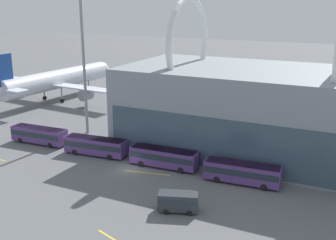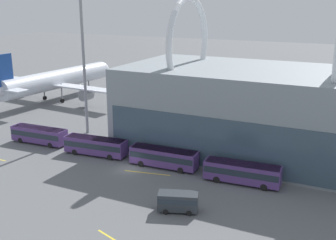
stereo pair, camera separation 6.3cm
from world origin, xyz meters
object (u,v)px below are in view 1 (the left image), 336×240
(shuttle_bus_2, at_px, (164,156))
(airliner_at_gate_near, at_px, (54,80))
(airliner_at_gate_far, at_px, (248,94))
(shuttle_bus_1, at_px, (96,145))
(shuttle_bus_3, at_px, (242,172))
(floodlight_mast, at_px, (82,21))
(service_van_foreground, at_px, (178,201))
(shuttle_bus_0, at_px, (39,134))

(shuttle_bus_2, bearing_deg, airliner_at_gate_near, 145.97)
(airliner_at_gate_far, xyz_separation_m, shuttle_bus_2, (-3.19, -36.86, -3.29))
(shuttle_bus_1, bearing_deg, shuttle_bus_3, -5.64)
(shuttle_bus_2, height_order, floodlight_mast, floodlight_mast)
(service_van_foreground, relative_size, floodlight_mast, 0.18)
(shuttle_bus_0, distance_m, floodlight_mast, 22.54)
(airliner_at_gate_near, height_order, floodlight_mast, floodlight_mast)
(shuttle_bus_3, height_order, floodlight_mast, floodlight_mast)
(service_van_foreground, bearing_deg, shuttle_bus_3, -132.03)
(shuttle_bus_0, bearing_deg, service_van_foreground, -22.56)
(shuttle_bus_2, bearing_deg, floodlight_mast, 154.14)
(shuttle_bus_3, relative_size, service_van_foreground, 2.05)
(airliner_at_gate_near, relative_size, shuttle_bus_1, 3.73)
(airliner_at_gate_far, height_order, floodlight_mast, floodlight_mast)
(airliner_at_gate_near, relative_size, shuttle_bus_3, 3.74)
(shuttle_bus_1, distance_m, service_van_foreground, 24.33)
(shuttle_bus_0, height_order, floodlight_mast, floodlight_mast)
(airliner_at_gate_far, distance_m, service_van_foreground, 49.48)
(airliner_at_gate_far, bearing_deg, floodlight_mast, 145.85)
(shuttle_bus_1, bearing_deg, shuttle_bus_0, 173.01)
(airliner_at_gate_far, relative_size, shuttle_bus_1, 3.27)
(airliner_at_gate_near, height_order, shuttle_bus_2, airliner_at_gate_near)
(airliner_at_gate_near, bearing_deg, shuttle_bus_3, -111.48)
(shuttle_bus_3, bearing_deg, shuttle_bus_0, 175.57)
(shuttle_bus_1, height_order, shuttle_bus_2, same)
(floodlight_mast, bearing_deg, shuttle_bus_2, -23.15)
(shuttle_bus_3, bearing_deg, shuttle_bus_2, 174.38)
(shuttle_bus_0, relative_size, shuttle_bus_1, 0.99)
(airliner_at_gate_near, distance_m, service_van_foreground, 68.12)
(shuttle_bus_3, distance_m, floodlight_mast, 41.53)
(airliner_at_gate_far, height_order, shuttle_bus_3, airliner_at_gate_far)
(shuttle_bus_1, distance_m, floodlight_mast, 24.09)
(shuttle_bus_0, xyz_separation_m, shuttle_bus_1, (12.99, -0.38, 0.00))
(airliner_at_gate_far, relative_size, shuttle_bus_3, 3.29)
(shuttle_bus_0, relative_size, floodlight_mast, 0.36)
(airliner_at_gate_near, distance_m, shuttle_bus_0, 35.01)
(shuttle_bus_0, bearing_deg, airliner_at_gate_far, 48.82)
(airliner_at_gate_near, xyz_separation_m, service_van_foreground, (54.63, -40.49, -4.06))
(airliner_at_gate_near, xyz_separation_m, shuttle_bus_0, (20.44, -28.18, -3.72))
(airliner_at_gate_near, distance_m, airliner_at_gate_far, 50.36)
(shuttle_bus_3, bearing_deg, shuttle_bus_1, 176.02)
(airliner_at_gate_near, relative_size, service_van_foreground, 7.67)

